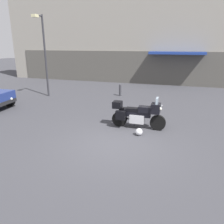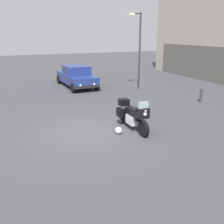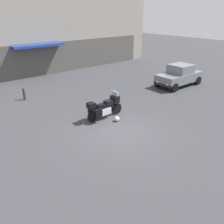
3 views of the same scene
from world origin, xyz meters
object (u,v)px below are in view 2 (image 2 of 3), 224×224
motorcycle (133,115)px  car_sedan_far (76,76)px  helmet (119,131)px  bollard_curbside (201,95)px  streetlamp_curbside (138,44)px

motorcycle → car_sedan_far: (-9.33, 0.28, 0.16)m
motorcycle → helmet: (0.23, -0.76, -0.48)m
car_sedan_far → bollard_curbside: bearing=34.5°
streetlamp_curbside → car_sedan_far: bearing=-122.9°
helmet → car_sedan_far: 9.63m
car_sedan_far → motorcycle: bearing=-4.3°
motorcycle → bollard_curbside: (-2.27, 5.60, -0.19)m
motorcycle → car_sedan_far: car_sedan_far is taller
bollard_curbside → helmet: bearing=-68.6°
helmet → bollard_curbside: size_ratio=0.34×
car_sedan_far → helmet: bearing=-8.8°
helmet → car_sedan_far: car_sedan_far is taller
car_sedan_far → bollard_curbside: 8.85m
streetlamp_curbside → motorcycle: bearing=-30.0°
car_sedan_far → streetlamp_curbside: streetlamp_curbside is taller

